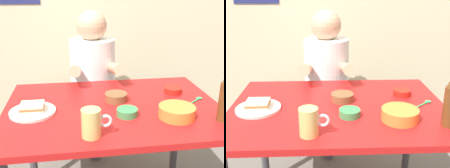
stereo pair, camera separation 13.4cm
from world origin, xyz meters
TOP-DOWN VIEW (x-y plane):
  - dining_table at (0.00, 0.00)m, footprint 1.10×0.80m
  - stool at (-0.06, 0.63)m, footprint 0.34×0.34m
  - person_seated at (-0.06, 0.62)m, footprint 0.33×0.56m
  - plate_orange at (-0.40, -0.03)m, footprint 0.22×0.22m
  - sandwich at (-0.40, -0.03)m, footprint 0.11×0.09m
  - beer_mug at (-0.13, -0.29)m, footprint 0.13×0.08m
  - dip_bowl_green at (0.05, -0.13)m, footprint 0.10×0.10m
  - soup_bowl_orange at (0.27, -0.17)m, footprint 0.17×0.17m
  - condiment_bowl_brown at (0.02, 0.06)m, footprint 0.12×0.12m
  - sambal_bowl_red at (0.36, 0.13)m, footprint 0.10×0.10m
  - spoon at (0.46, 0.00)m, footprint 0.11×0.08m

SIDE VIEW (x-z plane):
  - stool at x=-0.06m, z-range 0.12..0.57m
  - dining_table at x=0.00m, z-range 0.28..1.02m
  - spoon at x=0.46m, z-range 0.74..0.75m
  - plate_orange at x=-0.40m, z-range 0.74..0.75m
  - sambal_bowl_red at x=0.36m, z-range 0.74..0.78m
  - dip_bowl_green at x=0.05m, z-range 0.74..0.78m
  - condiment_bowl_brown at x=0.02m, z-range 0.74..0.78m
  - person_seated at x=-0.06m, z-range 0.41..1.13m
  - soup_bowl_orange at x=0.27m, z-range 0.74..0.80m
  - sandwich at x=-0.40m, z-range 0.75..0.79m
  - beer_mug at x=-0.13m, z-range 0.74..0.86m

